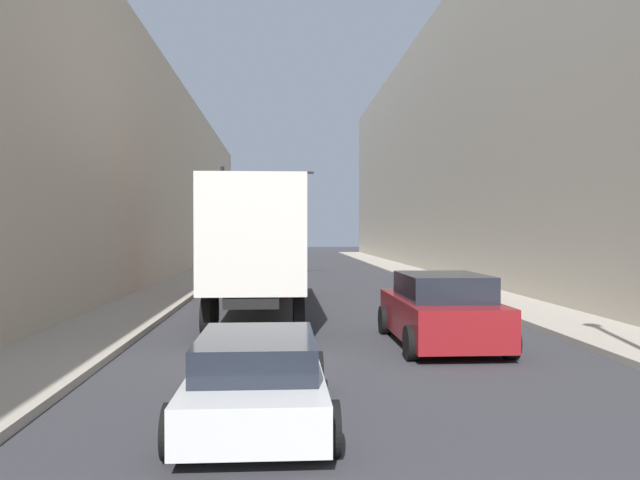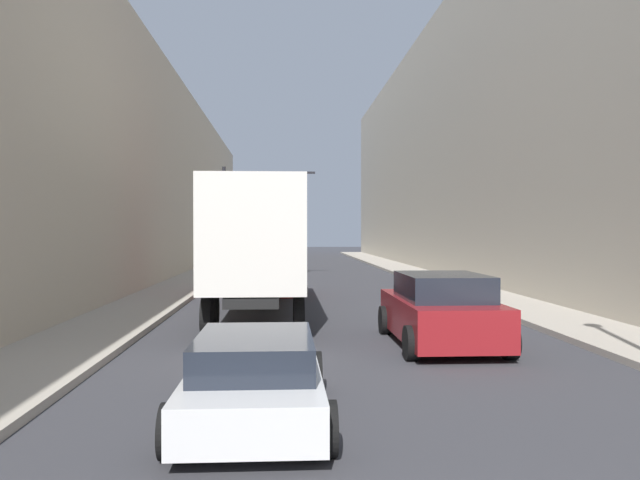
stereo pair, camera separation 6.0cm
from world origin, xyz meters
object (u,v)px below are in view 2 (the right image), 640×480
Objects in this scene: traffic_signal_gantry at (249,199)px; semi_truck at (261,243)px; sedan_car at (255,377)px; suv_car at (440,311)px.

semi_truck is at bearing -85.16° from traffic_signal_gantry.
suv_car is at bearing 53.62° from sedan_car.
semi_truck reaches higher than suv_car.
semi_truck is 2.83× the size of suv_car.
semi_truck is 11.88m from sedan_car.
suv_car is (3.93, 5.33, 0.20)m from sedan_car.
traffic_signal_gantry is at bearing 94.84° from semi_truck.
traffic_signal_gantry is at bearing 104.86° from suv_car.
sedan_car is 0.93× the size of suv_car.
sedan_car is at bearing -126.38° from suv_car.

